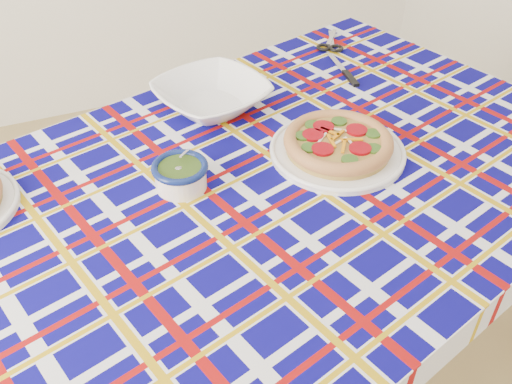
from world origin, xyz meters
name	(u,v)px	position (x,y,z in m)	size (l,w,h in m)	color
dining_table	(267,206)	(0.18, 0.05, 0.74)	(1.99, 1.55, 0.82)	brown
tablecloth	(267,198)	(0.18, 0.05, 0.77)	(1.78, 1.13, 0.12)	#090562
main_focaccia_plate	(338,143)	(0.38, 0.08, 0.86)	(0.35, 0.35, 0.07)	#AE883D
pesto_bowl	(180,173)	(-0.02, 0.11, 0.86)	(0.13, 0.13, 0.08)	#22390F
serving_bowl	(212,96)	(0.17, 0.42, 0.86)	(0.30, 0.30, 0.07)	white
table_knife	(338,63)	(0.63, 0.52, 0.83)	(0.24, 0.02, 0.01)	silver
kitchen_scissors	(331,38)	(0.70, 0.69, 0.83)	(0.20, 0.10, 0.02)	silver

